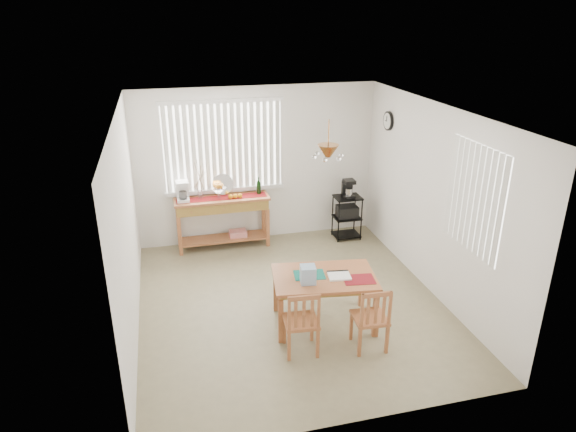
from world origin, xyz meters
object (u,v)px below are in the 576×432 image
object	(u,v)px
chair_left	(302,322)
chair_right	(371,319)
dining_table	(324,281)
wire_cart	(347,213)
sideboard	(223,210)
cart_items	(348,188)

from	to	relation	value
chair_left	chair_right	xyz separation A→B (m)	(0.80, -0.12, -0.00)
dining_table	chair_left	xyz separation A→B (m)	(-0.43, -0.52, -0.18)
wire_cart	chair_left	xyz separation A→B (m)	(-1.62, -2.92, -0.04)
sideboard	chair_right	size ratio (longest dim) A/B	1.86
dining_table	chair_right	distance (m)	0.76
chair_right	cart_items	bearing A→B (deg)	74.85
wire_cart	chair_right	distance (m)	3.15
chair_right	sideboard	bearing A→B (deg)	111.77
wire_cart	chair_left	distance (m)	3.34
sideboard	chair_left	distance (m)	3.13
chair_right	wire_cart	bearing A→B (deg)	74.81
wire_cart	cart_items	size ratio (longest dim) A/B	2.43
sideboard	chair_left	world-z (taller)	sideboard
dining_table	cart_items	bearing A→B (deg)	63.71
wire_cart	cart_items	distance (m)	0.44
sideboard	wire_cart	distance (m)	2.12
wire_cart	dining_table	world-z (taller)	wire_cart
sideboard	chair_left	bearing A→B (deg)	-81.09
cart_items	sideboard	bearing A→B (deg)	175.72
wire_cart	cart_items	xyz separation A→B (m)	(0.00, 0.01, 0.44)
dining_table	chair_right	xyz separation A→B (m)	(0.36, -0.64, -0.19)
dining_table	chair_left	distance (m)	0.70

